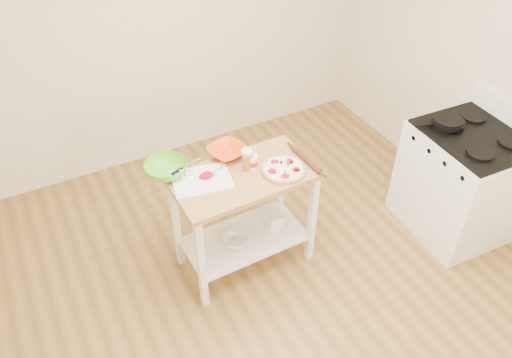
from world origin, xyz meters
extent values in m
cube|color=olive|center=(0.00, 0.00, -0.01)|extent=(4.00, 4.50, 0.02)
cube|color=beige|center=(0.00, 2.26, 1.35)|extent=(4.00, 0.02, 2.70)
cube|color=#B08348|center=(-0.12, 0.54, 0.88)|extent=(1.03, 0.57, 0.04)
cube|color=white|center=(-0.12, 0.54, 0.25)|extent=(0.94, 0.51, 0.02)
cube|color=white|center=(-0.58, 0.30, 0.43)|extent=(0.05, 0.05, 0.86)
cube|color=white|center=(-0.59, 0.76, 0.43)|extent=(0.05, 0.05, 0.86)
cube|color=white|center=(0.34, 0.31, 0.43)|extent=(0.05, 0.05, 0.86)
cube|color=white|center=(0.33, 0.78, 0.43)|extent=(0.05, 0.05, 0.86)
cube|color=white|center=(1.64, 0.08, 0.46)|extent=(0.75, 0.87, 0.92)
cube|color=black|center=(1.64, 0.08, 0.93)|extent=(0.71, 0.83, 0.02)
cube|color=white|center=(1.97, 0.06, 1.02)|extent=(0.08, 0.83, 0.18)
cylinder|color=black|center=(1.53, 0.28, 0.98)|extent=(0.26, 0.26, 0.03)
cube|color=black|center=(1.34, 0.33, 0.98)|extent=(0.16, 0.06, 0.02)
cylinder|color=tan|center=(0.14, 0.44, 0.91)|extent=(0.32, 0.32, 0.02)
cylinder|color=tan|center=(0.14, 0.44, 0.92)|extent=(0.32, 0.32, 0.01)
cylinder|color=white|center=(0.14, 0.44, 0.92)|extent=(0.28, 0.28, 0.01)
cylinder|color=red|center=(0.22, 0.48, 0.93)|extent=(0.06, 0.06, 0.01)
cylinder|color=red|center=(0.12, 0.52, 0.93)|extent=(0.06, 0.06, 0.01)
cylinder|color=red|center=(0.05, 0.44, 0.93)|extent=(0.06, 0.06, 0.01)
cylinder|color=red|center=(0.11, 0.35, 0.93)|extent=(0.06, 0.06, 0.01)
cylinder|color=red|center=(0.21, 0.38, 0.93)|extent=(0.06, 0.06, 0.01)
sphere|color=white|center=(0.19, 0.50, 0.93)|extent=(0.04, 0.04, 0.04)
sphere|color=white|center=(0.11, 0.48, 0.93)|extent=(0.04, 0.04, 0.04)
sphere|color=white|center=(0.09, 0.41, 0.93)|extent=(0.04, 0.04, 0.04)
sphere|color=white|center=(0.14, 0.37, 0.93)|extent=(0.04, 0.04, 0.04)
sphere|color=white|center=(0.20, 0.42, 0.93)|extent=(0.04, 0.04, 0.04)
sphere|color=white|center=(0.19, 0.50, 0.93)|extent=(0.04, 0.04, 0.04)
sphere|color=white|center=(0.11, 0.48, 0.93)|extent=(0.04, 0.04, 0.04)
plane|color=#135D10|center=(0.19, 0.45, 0.93)|extent=(0.03, 0.03, 0.00)
plane|color=#135D10|center=(0.16, 0.50, 0.93)|extent=(0.03, 0.03, 0.00)
plane|color=#135D10|center=(0.10, 0.48, 0.93)|extent=(0.04, 0.04, 0.00)
plane|color=#135D10|center=(0.06, 0.41, 0.93)|extent=(0.03, 0.03, 0.00)
plane|color=#135D10|center=(0.13, 0.39, 0.93)|extent=(0.03, 0.03, 0.00)
plane|color=#135D10|center=(0.21, 0.37, 0.93)|extent=(0.04, 0.04, 0.00)
plane|color=#135D10|center=(0.22, 0.46, 0.93)|extent=(0.03, 0.03, 0.00)
plane|color=#135D10|center=(0.16, 0.49, 0.93)|extent=(0.03, 0.03, 0.00)
cube|color=white|center=(-0.41, 0.61, 0.91)|extent=(0.45, 0.37, 0.01)
cube|color=#F4EACC|center=(-0.51, 0.70, 0.92)|extent=(0.03, 0.03, 0.02)
cube|color=#F4EACC|center=(-0.48, 0.70, 0.92)|extent=(0.03, 0.03, 0.02)
cube|color=#F4EACC|center=(-0.44, 0.69, 0.92)|extent=(0.03, 0.03, 0.02)
cube|color=#F4EACC|center=(-0.51, 0.74, 0.92)|extent=(0.03, 0.03, 0.02)
cube|color=#F4EACC|center=(-0.47, 0.73, 0.92)|extent=(0.03, 0.03, 0.02)
cube|color=#F4EACC|center=(-0.44, 0.72, 0.92)|extent=(0.03, 0.03, 0.02)
cylinder|color=red|center=(-0.39, 0.63, 0.92)|extent=(0.07, 0.07, 0.01)
cylinder|color=red|center=(-0.37, 0.62, 0.92)|extent=(0.07, 0.07, 0.01)
cylinder|color=red|center=(-0.36, 0.62, 0.93)|extent=(0.07, 0.07, 0.01)
cube|color=teal|center=(-0.33, 0.61, 0.92)|extent=(0.07, 0.05, 0.01)
cylinder|color=teal|center=(-0.26, 0.65, 0.92)|extent=(0.10, 0.03, 0.01)
cube|color=silver|center=(-0.40, 0.81, 0.91)|extent=(0.18, 0.07, 0.00)
cube|color=black|center=(-0.53, 0.76, 0.92)|extent=(0.10, 0.05, 0.01)
imported|color=#F54810|center=(-0.13, 0.79, 0.93)|extent=(0.33, 0.33, 0.07)
imported|color=#5ABD2B|center=(-0.60, 0.79, 0.95)|extent=(0.37, 0.37, 0.09)
cylinder|color=#B06514|center=(-0.07, 0.58, 0.97)|extent=(0.08, 0.08, 0.14)
cylinder|color=white|center=(-0.07, 0.58, 1.05)|extent=(0.08, 0.08, 0.02)
cylinder|color=white|center=(-0.04, 0.57, 0.95)|extent=(0.09, 0.09, 0.11)
cylinder|color=red|center=(-0.04, 0.57, 0.95)|extent=(0.09, 0.09, 0.04)
cylinder|color=silver|center=(-0.02, 0.57, 1.04)|extent=(0.01, 0.06, 0.11)
cylinder|color=#622916|center=(0.34, 0.46, 0.92)|extent=(0.06, 0.35, 0.04)
imported|color=silver|center=(-0.22, 0.51, 0.29)|extent=(0.25, 0.25, 0.06)
cube|color=white|center=(0.14, 0.54, 0.32)|extent=(0.12, 0.12, 0.12)
camera|label=1|loc=(-1.32, -1.89, 3.12)|focal=35.00mm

